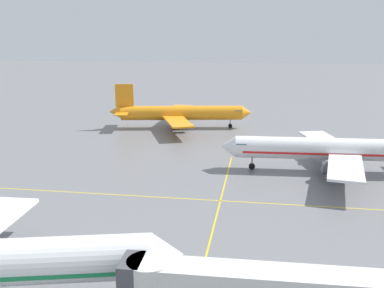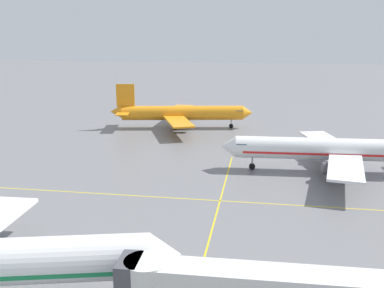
# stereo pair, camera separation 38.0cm
# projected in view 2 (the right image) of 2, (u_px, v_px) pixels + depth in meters

# --- Properties ---
(airliner_second_row) EXTENTS (35.18, 30.32, 10.94)m
(airliner_second_row) POSITION_uv_depth(u_px,v_px,m) (332.00, 150.00, 71.22)
(airliner_second_row) COLOR white
(airliner_second_row) RESTS_ON ground
(airliner_third_row) EXTENTS (33.13, 28.22, 10.32)m
(airliner_third_row) POSITION_uv_depth(u_px,v_px,m) (181.00, 113.00, 103.78)
(airliner_third_row) COLOR orange
(airliner_third_row) RESTS_ON ground
(taxiway_markings) EXTENTS (127.45, 78.69, 0.01)m
(taxiway_markings) POSITION_uv_depth(u_px,v_px,m) (201.00, 269.00, 42.77)
(taxiway_markings) COLOR yellow
(taxiway_markings) RESTS_ON ground
(jet_bridge) EXTENTS (19.91, 3.45, 5.58)m
(jet_bridge) POSITION_uv_depth(u_px,v_px,m) (232.00, 285.00, 32.67)
(jet_bridge) COLOR silver
(jet_bridge) RESTS_ON ground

